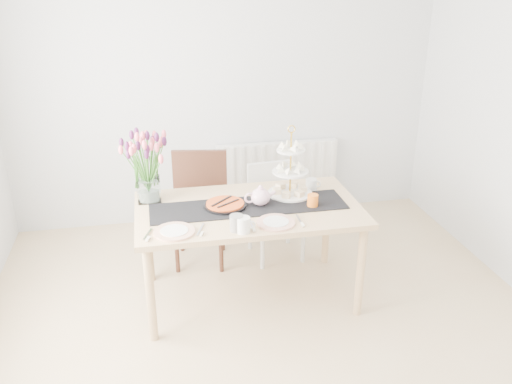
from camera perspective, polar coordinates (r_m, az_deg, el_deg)
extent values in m
plane|color=tan|center=(3.64, 2.51, -17.42)|extent=(4.50, 4.50, 0.00)
plane|color=silver|center=(5.09, -3.38, 10.97)|extent=(4.00, 0.00, 4.00)
cube|color=white|center=(5.37, 2.21, 2.17)|extent=(1.20, 0.08, 0.60)
cube|color=tan|center=(3.88, -0.79, -1.86)|extent=(1.60, 0.90, 0.04)
cylinder|color=tan|center=(3.68, -11.06, -10.56)|extent=(0.06, 0.06, 0.71)
cylinder|color=tan|center=(3.92, 10.95, -8.20)|extent=(0.06, 0.06, 0.71)
cylinder|color=tan|center=(4.33, -11.28, -5.05)|extent=(0.06, 0.06, 0.71)
cylinder|color=tan|center=(4.54, 7.43, -3.38)|extent=(0.06, 0.06, 0.71)
cube|color=#3B1E15|center=(4.50, -6.00, -1.98)|extent=(0.53, 0.53, 0.04)
cube|color=#3B1E15|center=(4.60, -5.93, 1.81)|extent=(0.46, 0.12, 0.44)
cylinder|color=#3B1E15|center=(4.47, -8.35, -5.82)|extent=(0.04, 0.04, 0.45)
cylinder|color=#3B1E15|center=(4.44, -3.70, -5.82)|extent=(0.04, 0.04, 0.45)
cylinder|color=#3B1E15|center=(4.78, -7.87, -3.74)|extent=(0.04, 0.04, 0.45)
cylinder|color=#3B1E15|center=(4.75, -3.55, -3.72)|extent=(0.04, 0.04, 0.45)
cube|color=silver|center=(4.59, 2.16, -2.23)|extent=(0.43, 0.43, 0.04)
cube|color=silver|center=(4.66, 1.47, 0.99)|extent=(0.40, 0.08, 0.38)
cylinder|color=silver|center=(4.48, 0.70, -5.92)|extent=(0.04, 0.04, 0.38)
cylinder|color=silver|center=(4.59, 4.99, -5.25)|extent=(0.04, 0.04, 0.38)
cylinder|color=silver|center=(4.79, -0.63, -3.92)|extent=(0.04, 0.04, 0.38)
cylinder|color=silver|center=(4.89, 3.42, -3.35)|extent=(0.04, 0.04, 0.38)
cube|color=black|center=(3.87, -0.79, -1.54)|extent=(1.40, 0.35, 0.01)
cube|color=silver|center=(4.03, -11.21, 0.26)|extent=(0.17, 0.17, 0.17)
cylinder|color=gold|center=(3.98, 3.66, 2.90)|extent=(0.01, 0.01, 0.49)
cylinder|color=white|center=(4.07, 3.58, -0.11)|extent=(0.33, 0.33, 0.01)
cylinder|color=white|center=(4.00, 3.64, 2.16)|extent=(0.27, 0.27, 0.01)
cylinder|color=white|center=(3.95, 3.70, 4.42)|extent=(0.21, 0.21, 0.01)
cylinder|color=silver|center=(4.17, 5.83, 0.80)|extent=(0.11, 0.11, 0.09)
cylinder|color=black|center=(3.86, -3.27, -1.47)|extent=(0.30, 0.30, 0.03)
cylinder|color=#E64C20|center=(3.86, -3.28, -1.22)|extent=(0.27, 0.27, 0.01)
cylinder|color=gray|center=(3.52, -2.05, -3.29)|extent=(0.11, 0.11, 0.11)
cylinder|color=white|center=(3.49, -1.34, -3.48)|extent=(0.10, 0.10, 0.11)
cylinder|color=orange|center=(3.88, 5.98, -0.92)|extent=(0.11, 0.11, 0.09)
cylinder|color=white|center=(3.55, -8.60, -4.15)|extent=(0.34, 0.34, 0.01)
cylinder|color=white|center=(3.63, 2.10, -3.23)|extent=(0.27, 0.27, 0.01)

